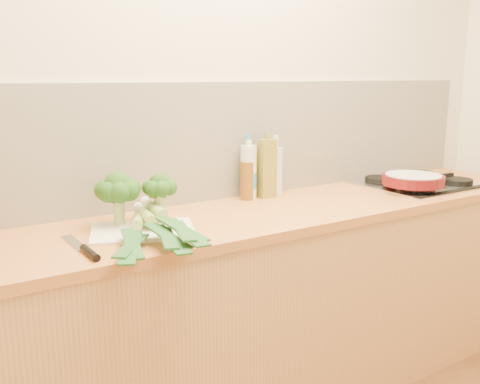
# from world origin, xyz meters

# --- Properties ---
(room_shell) EXTENTS (3.50, 3.50, 3.50)m
(room_shell) POSITION_xyz_m (0.00, 1.49, 1.17)
(room_shell) COLOR beige
(room_shell) RESTS_ON ground
(counter) EXTENTS (3.20, 0.62, 0.90)m
(counter) POSITION_xyz_m (0.00, 1.20, 0.45)
(counter) COLOR tan
(counter) RESTS_ON ground
(gas_hob) EXTENTS (0.58, 0.50, 0.04)m
(gas_hob) POSITION_xyz_m (1.02, 1.20, 0.91)
(gas_hob) COLOR silver
(gas_hob) RESTS_ON counter
(chopping_board) EXTENTS (0.45, 0.39, 0.01)m
(chopping_board) POSITION_xyz_m (-0.54, 1.17, 0.91)
(chopping_board) COLOR white
(chopping_board) RESTS_ON counter
(broccoli_left) EXTENTS (0.17, 0.17, 0.21)m
(broccoli_left) POSITION_xyz_m (-0.60, 1.27, 1.05)
(broccoli_left) COLOR #95AE65
(broccoli_left) RESTS_ON chopping_board
(broccoli_right) EXTENTS (0.14, 0.14, 0.19)m
(broccoli_right) POSITION_xyz_m (-0.45, 1.22, 1.04)
(broccoli_right) COLOR #95AE65
(broccoli_right) RESTS_ON chopping_board
(leek_front) EXTENTS (0.35, 0.66, 0.04)m
(leek_front) POSITION_xyz_m (-0.57, 1.16, 0.93)
(leek_front) COLOR white
(leek_front) RESTS_ON chopping_board
(leek_mid) EXTENTS (0.16, 0.64, 0.04)m
(leek_mid) POSITION_xyz_m (-0.53, 1.10, 0.95)
(leek_mid) COLOR white
(leek_mid) RESTS_ON chopping_board
(leek_back) EXTENTS (0.14, 0.66, 0.04)m
(leek_back) POSITION_xyz_m (-0.49, 1.10, 0.97)
(leek_back) COLOR white
(leek_back) RESTS_ON chopping_board
(chefs_knife) EXTENTS (0.04, 0.34, 0.02)m
(chefs_knife) POSITION_xyz_m (-0.79, 1.05, 0.91)
(chefs_knife) COLOR silver
(chefs_knife) RESTS_ON counter
(skillet) EXTENTS (0.44, 0.30, 0.05)m
(skillet) POSITION_xyz_m (0.86, 1.10, 0.96)
(skillet) COLOR #540E10
(skillet) RESTS_ON gas_hob
(oil_tin) EXTENTS (0.08, 0.05, 0.31)m
(oil_tin) POSITION_xyz_m (0.18, 1.40, 1.04)
(oil_tin) COLOR olive
(oil_tin) RESTS_ON counter
(glass_bottle) EXTENTS (0.07, 0.07, 0.29)m
(glass_bottle) POSITION_xyz_m (0.25, 1.43, 1.02)
(glass_bottle) COLOR silver
(glass_bottle) RESTS_ON counter
(amber_bottle) EXTENTS (0.06, 0.06, 0.23)m
(amber_bottle) POSITION_xyz_m (0.08, 1.41, 0.99)
(amber_bottle) COLOR brown
(amber_bottle) RESTS_ON counter
(water_bottle) EXTENTS (0.08, 0.08, 0.28)m
(water_bottle) POSITION_xyz_m (0.09, 1.42, 1.02)
(water_bottle) COLOR silver
(water_bottle) RESTS_ON counter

